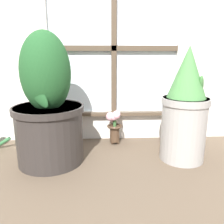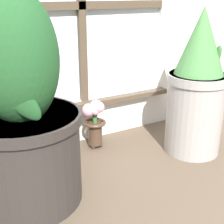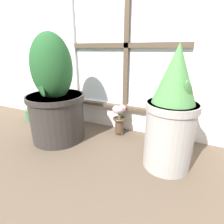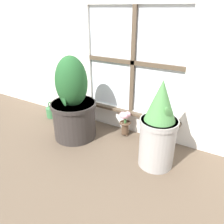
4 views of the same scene
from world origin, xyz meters
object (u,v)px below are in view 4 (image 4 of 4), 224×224
object	(u,v)px
potted_plant_left	(73,105)
flower_vase	(125,120)
potted_plant_right	(159,128)
watering_can	(53,112)

from	to	relation	value
potted_plant_left	flower_vase	xyz separation A→B (m)	(0.39, 0.25, -0.16)
potted_plant_left	potted_plant_right	bearing A→B (deg)	-0.70
potted_plant_left	watering_can	xyz separation A→B (m)	(-0.48, 0.19, -0.26)
watering_can	flower_vase	bearing A→B (deg)	3.96
flower_vase	watering_can	size ratio (longest dim) A/B	1.06
potted_plant_left	flower_vase	bearing A→B (deg)	32.41
potted_plant_left	flower_vase	size ratio (longest dim) A/B	3.07
flower_vase	watering_can	distance (m)	0.88
potted_plant_left	watering_can	bearing A→B (deg)	158.25
flower_vase	watering_can	xyz separation A→B (m)	(-0.87, -0.06, -0.10)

